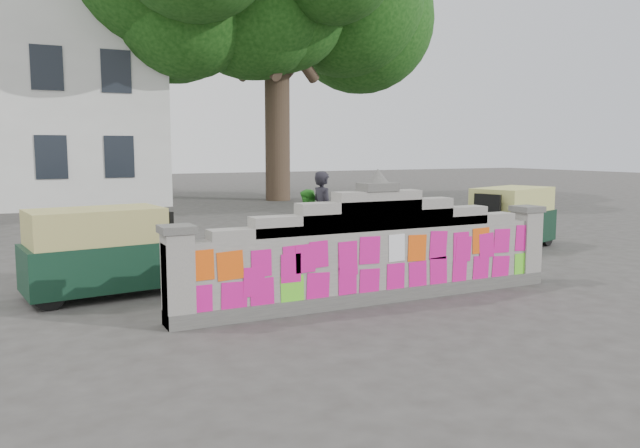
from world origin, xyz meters
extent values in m
plane|color=#383533|center=(0.00, 0.00, 0.00)|extent=(100.00, 100.00, 0.00)
cube|color=#4C4C49|center=(0.00, 0.00, 0.10)|extent=(6.40, 0.42, 0.20)
cube|color=gray|center=(0.00, 0.00, 0.60)|extent=(6.40, 0.32, 1.00)
cube|color=gray|center=(0.00, 0.00, 1.17)|extent=(5.20, 0.32, 0.14)
cube|color=gray|center=(0.00, 0.00, 1.24)|extent=(4.00, 0.32, 0.28)
cube|color=gray|center=(0.00, 0.00, 1.32)|extent=(2.60, 0.32, 0.44)
cube|color=gray|center=(0.00, 0.00, 1.39)|extent=(1.40, 0.32, 0.58)
cube|color=#4C4C49|center=(0.00, 0.00, 1.74)|extent=(0.55, 0.36, 0.12)
cone|color=#4C4C49|center=(0.00, 0.00, 1.90)|extent=(0.36, 0.36, 0.22)
cube|color=gray|center=(-3.02, 0.00, 0.62)|extent=(0.36, 0.40, 1.24)
cube|color=#4C4C49|center=(-3.02, 0.00, 1.28)|extent=(0.44, 0.44, 0.10)
cube|color=gray|center=(3.02, 0.00, 0.62)|extent=(0.36, 0.40, 1.24)
cube|color=#4C4C49|center=(3.02, 0.00, 1.28)|extent=(0.44, 0.44, 0.10)
cylinder|color=#38281E|center=(6.00, 18.00, 3.00)|extent=(1.10, 1.10, 6.00)
imported|color=black|center=(0.70, 3.16, 0.48)|extent=(1.85, 0.73, 0.95)
imported|color=black|center=(0.70, 3.16, 0.81)|extent=(0.42, 0.61, 1.62)
imported|color=green|center=(0.56, 3.51, 0.74)|extent=(0.87, 0.91, 1.48)
cube|color=#103020|center=(-3.74, 2.24, 0.49)|extent=(2.27, 1.42, 0.71)
cube|color=tan|center=(-3.74, 2.24, 1.12)|extent=(2.09, 1.35, 0.54)
cube|color=#103020|center=(-2.63, 2.37, 0.49)|extent=(0.52, 0.68, 0.63)
cube|color=black|center=(-2.63, 2.37, 1.03)|extent=(0.15, 0.63, 0.54)
cylinder|color=black|center=(-2.54, 2.39, 0.22)|extent=(0.46, 0.16, 0.45)
cylinder|color=black|center=(-4.48, 1.65, 0.22)|extent=(0.46, 0.16, 0.45)
cylinder|color=black|center=(-4.60, 2.63, 0.22)|extent=(0.46, 0.16, 0.45)
cube|color=black|center=(5.59, 3.01, 0.50)|extent=(2.44, 1.81, 0.73)
cube|color=#BCBD65|center=(5.59, 3.01, 1.13)|extent=(2.25, 1.71, 0.54)
cube|color=black|center=(4.51, 2.65, 0.50)|extent=(0.63, 0.75, 0.63)
cube|color=black|center=(4.51, 2.65, 1.04)|extent=(0.27, 0.63, 0.54)
cylinder|color=black|center=(4.43, 2.63, 0.23)|extent=(0.46, 0.25, 0.45)
cylinder|color=black|center=(6.20, 3.74, 0.23)|extent=(0.46, 0.25, 0.45)
cylinder|color=black|center=(6.52, 2.80, 0.23)|extent=(0.46, 0.25, 0.45)
camera|label=1|loc=(-4.94, -7.89, 2.30)|focal=35.00mm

